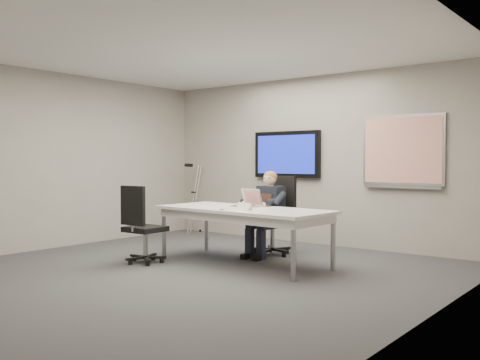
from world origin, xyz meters
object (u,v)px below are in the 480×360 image
Objects in this scene: office_chair_near at (143,239)px; seated_person at (264,222)px; laptop at (248,202)px; conference_table at (243,214)px; office_chair_far at (275,230)px.

office_chair_near is 0.85× the size of seated_person.
seated_person reaches higher than laptop.
seated_person is (-0.08, 0.60, -0.17)m from conference_table.
office_chair_far reaches higher than laptop.
seated_person is at bearing 101.20° from conference_table.
seated_person is at bearing 97.82° from laptop.
conference_table is 0.63m from seated_person.
seated_person reaches higher than office_chair_near.
office_chair_far reaches higher than office_chair_near.
office_chair_far is at bearing 91.06° from seated_person.
office_chair_near is (-1.00, -1.69, -0.03)m from office_chair_far.
office_chair_near reaches higher than laptop.
conference_table is at bearing -144.33° from office_chair_near.
office_chair_far is at bearing 96.76° from laptop.
seated_person reaches higher than office_chair_far.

